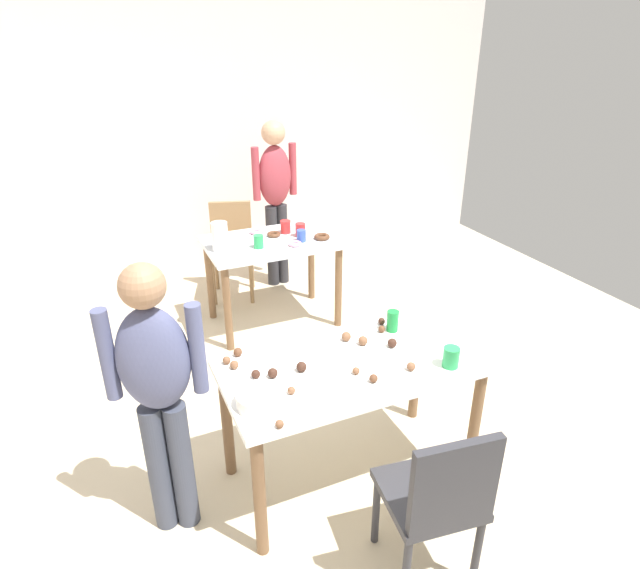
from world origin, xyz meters
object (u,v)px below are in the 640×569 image
Objects in this scene: chair_near_table at (438,496)px; soda_can at (393,321)px; dining_table_near at (352,378)px; mixing_bowl at (260,399)px; chair_far_table at (232,244)px; dining_table_far at (272,253)px; person_girl_near at (157,384)px; pitcher_far at (220,237)px; person_adult_far at (275,190)px.

chair_near_table is 7.13× the size of soda_can.
dining_table_near is 0.57m from mixing_bowl.
chair_far_table reaches higher than mixing_bowl.
mixing_bowl is at bearing -159.57° from soda_can.
dining_table_far is 2.15m from person_girl_near.
mixing_bowl is at bearing 135.27° from chair_near_table.
person_girl_near reaches higher than soda_can.
dining_table_near is 0.74m from chair_near_table.
mixing_bowl is (0.41, -0.20, -0.07)m from person_girl_near.
soda_can reaches higher than chair_far_table.
chair_far_table is at bearing 102.59° from dining_table_far.
person_girl_near is at bearing -112.00° from chair_far_table.
mixing_bowl reaches higher than dining_table_near.
person_girl_near is at bearing -174.12° from soda_can.
chair_far_table is 3.85× the size of pitcher_far.
person_adult_far is at bearing 86.04° from soda_can.
pitcher_far is at bearing 80.57° from mixing_bowl.
dining_table_near is 6.26× the size of mixing_bowl.
chair_near_table is 2.55m from pitcher_far.
person_adult_far is at bearing 47.21° from pitcher_far.
soda_can reaches higher than mixing_bowl.
chair_far_table is at bearing 89.84° from chair_near_table.
person_adult_far is 6.97× the size of pitcher_far.
mixing_bowl is (-1.06, -2.73, -0.17)m from person_adult_far.
pitcher_far reaches higher than mixing_bowl.
dining_table_far is 0.68× the size of person_adult_far.
person_adult_far reaches higher than pitcher_far.
mixing_bowl is (-0.75, -1.99, 0.15)m from dining_table_far.
soda_can is (0.89, 0.33, 0.03)m from mixing_bowl.
pitcher_far reaches higher than dining_table_near.
chair_far_table is at bearing 88.72° from dining_table_near.
chair_far_table reaches higher than dining_table_far.
dining_table_far is 8.73× the size of soda_can.
dining_table_near is 1.54× the size of chair_far_table.
mixing_bowl is at bearing -110.72° from dining_table_far.
mixing_bowl is 0.95× the size of pitcher_far.
mixing_bowl is at bearing -99.43° from pitcher_far.
person_adult_far is 1.09m from pitcher_far.
pitcher_far is (-0.27, 2.51, 0.37)m from chair_near_table.
person_adult_far reaches higher than person_girl_near.
person_girl_near is at bearing 154.23° from mixing_bowl.
person_girl_near is 0.91× the size of person_adult_far.
soda_can is 1.70m from pitcher_far.
chair_far_table is 0.55× the size of person_adult_far.
person_girl_near is (-1.16, -1.79, 0.22)m from dining_table_far.
dining_table_far is 4.71× the size of pitcher_far.
person_girl_near is 1.88m from pitcher_far.
dining_table_far is at bearing -112.48° from person_adult_far.
mixing_bowl is at bearing -102.50° from chair_far_table.
person_adult_far is at bearing 78.68° from dining_table_near.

